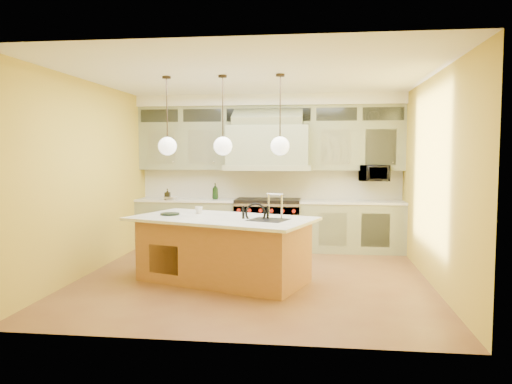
# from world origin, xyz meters

# --- Properties ---
(floor) EXTENTS (5.00, 5.00, 0.00)m
(floor) POSITION_xyz_m (0.00, 0.00, 0.00)
(floor) COLOR brown
(floor) RESTS_ON ground
(ceiling) EXTENTS (5.00, 5.00, 0.00)m
(ceiling) POSITION_xyz_m (0.00, 0.00, 2.90)
(ceiling) COLOR white
(ceiling) RESTS_ON wall_back
(wall_back) EXTENTS (5.00, 0.00, 5.00)m
(wall_back) POSITION_xyz_m (0.00, 2.50, 1.45)
(wall_back) COLOR gold
(wall_back) RESTS_ON ground
(wall_front) EXTENTS (5.00, 0.00, 5.00)m
(wall_front) POSITION_xyz_m (0.00, -2.50, 1.45)
(wall_front) COLOR gold
(wall_front) RESTS_ON ground
(wall_left) EXTENTS (0.00, 5.00, 5.00)m
(wall_left) POSITION_xyz_m (-2.50, 0.00, 1.45)
(wall_left) COLOR gold
(wall_left) RESTS_ON ground
(wall_right) EXTENTS (0.00, 5.00, 5.00)m
(wall_right) POSITION_xyz_m (2.50, 0.00, 1.45)
(wall_right) COLOR gold
(wall_right) RESTS_ON ground
(back_cabinetry) EXTENTS (5.00, 0.77, 2.90)m
(back_cabinetry) POSITION_xyz_m (0.00, 2.23, 1.43)
(back_cabinetry) COLOR gray
(back_cabinetry) RESTS_ON floor
(range) EXTENTS (1.20, 0.74, 0.96)m
(range) POSITION_xyz_m (0.00, 2.14, 0.49)
(range) COLOR silver
(range) RESTS_ON floor
(kitchen_island) EXTENTS (2.82, 2.08, 1.35)m
(kitchen_island) POSITION_xyz_m (-0.40, -0.23, 0.47)
(kitchen_island) COLOR #956235
(kitchen_island) RESTS_ON floor
(counter_stool) EXTENTS (0.46, 0.46, 1.14)m
(counter_stool) POSITION_xyz_m (0.10, -0.47, 0.65)
(counter_stool) COLOR black
(counter_stool) RESTS_ON floor
(microwave) EXTENTS (0.54, 0.37, 0.30)m
(microwave) POSITION_xyz_m (1.95, 2.25, 1.45)
(microwave) COLOR black
(microwave) RESTS_ON back_cabinetry
(oil_bottle_a) EXTENTS (0.12, 0.12, 0.31)m
(oil_bottle_a) POSITION_xyz_m (-1.01, 2.15, 1.09)
(oil_bottle_a) COLOR black
(oil_bottle_a) RESTS_ON back_cabinetry
(oil_bottle_b) EXTENTS (0.10, 0.10, 0.21)m
(oil_bottle_b) POSITION_xyz_m (-1.87, 1.92, 1.05)
(oil_bottle_b) COLOR black
(oil_bottle_b) RESTS_ON back_cabinetry
(fruit_bowl) EXTENTS (0.29, 0.29, 0.06)m
(fruit_bowl) POSITION_xyz_m (-1.83, 1.94, 0.97)
(fruit_bowl) COLOR silver
(fruit_bowl) RESTS_ON back_cabinetry
(cup) EXTENTS (0.13, 0.13, 0.11)m
(cup) POSITION_xyz_m (-0.83, 0.10, 0.97)
(cup) COLOR silver
(cup) RESTS_ON kitchen_island
(pendant_left) EXTENTS (0.26, 0.26, 1.11)m
(pendant_left) POSITION_xyz_m (-1.20, -0.23, 1.95)
(pendant_left) COLOR #2D2319
(pendant_left) RESTS_ON ceiling
(pendant_center) EXTENTS (0.26, 0.26, 1.11)m
(pendant_center) POSITION_xyz_m (-0.40, -0.23, 1.95)
(pendant_center) COLOR #2D2319
(pendant_center) RESTS_ON ceiling
(pendant_right) EXTENTS (0.26, 0.26, 1.11)m
(pendant_right) POSITION_xyz_m (0.40, -0.23, 1.95)
(pendant_right) COLOR #2D2319
(pendant_right) RESTS_ON ceiling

